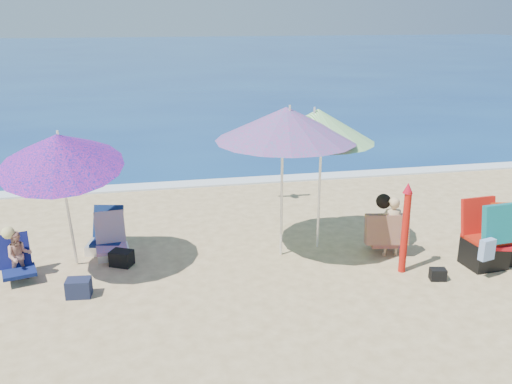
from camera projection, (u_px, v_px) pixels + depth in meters
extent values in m
plane|color=#D8BC84|center=(291.00, 285.00, 7.86)|extent=(120.00, 120.00, 0.00)
cube|color=navy|center=(162.00, 56.00, 49.79)|extent=(120.00, 80.00, 0.12)
cube|color=white|center=(233.00, 182.00, 12.60)|extent=(120.00, 0.50, 0.04)
cylinder|color=white|center=(282.00, 189.00, 8.51)|extent=(0.05, 0.05, 2.23)
cone|color=#DE1D79|center=(286.00, 124.00, 8.13)|extent=(2.46, 2.46, 0.50)
cylinder|color=silver|center=(290.00, 109.00, 8.01)|extent=(0.04, 0.04, 0.13)
cylinder|color=white|center=(320.00, 185.00, 8.82)|extent=(0.05, 0.05, 2.14)
cone|color=green|center=(318.00, 125.00, 8.45)|extent=(2.06, 2.06, 0.51)
cylinder|color=white|center=(314.00, 111.00, 8.32)|extent=(0.04, 0.04, 0.14)
cylinder|color=silver|center=(68.00, 209.00, 7.99)|extent=(0.06, 0.52, 1.92)
cone|color=#C01B8D|center=(59.00, 151.00, 7.49)|extent=(1.78, 1.84, 0.89)
cylinder|color=white|center=(58.00, 135.00, 7.40)|extent=(0.04, 0.06, 0.14)
cylinder|color=#B3150C|center=(405.00, 232.00, 8.08)|extent=(0.11, 0.11, 1.26)
cone|color=#B80D23|center=(408.00, 188.00, 7.89)|extent=(0.15, 0.15, 0.16)
cube|color=#0B1840|center=(108.00, 242.00, 8.91)|extent=(0.56, 0.51, 0.06)
cube|color=#0C1F47|center=(108.00, 221.00, 9.07)|extent=(0.53, 0.38, 0.51)
cube|color=silver|center=(104.00, 247.00, 8.95)|extent=(0.58, 0.54, 0.15)
cube|color=#E65155|center=(112.00, 248.00, 8.67)|extent=(0.51, 0.46, 0.06)
cube|color=#DD794E|center=(110.00, 227.00, 8.84)|extent=(0.50, 0.32, 0.50)
cube|color=silver|center=(113.00, 252.00, 8.76)|extent=(0.53, 0.48, 0.15)
cube|color=#B60D14|center=(494.00, 243.00, 8.30)|extent=(0.63, 0.59, 0.06)
cube|color=red|center=(492.00, 219.00, 8.53)|extent=(0.55, 0.28, 0.53)
cube|color=black|center=(493.00, 250.00, 8.57)|extent=(0.61, 0.57, 0.38)
cube|color=#A61C0B|center=(487.00, 239.00, 8.34)|extent=(0.62, 0.57, 0.06)
cube|color=red|center=(478.00, 216.00, 8.47)|extent=(0.59, 0.21, 0.58)
cube|color=black|center=(484.00, 253.00, 8.40)|extent=(0.60, 0.55, 0.41)
cube|color=#0B8A7C|center=(499.00, 224.00, 8.01)|extent=(0.53, 0.23, 0.59)
cube|color=#82A0D0|center=(487.00, 250.00, 7.90)|extent=(0.25, 0.16, 0.31)
imported|color=tan|center=(391.00, 226.00, 8.69)|extent=(0.39, 0.29, 0.98)
cube|color=#230D61|center=(386.00, 241.00, 8.89)|extent=(0.62, 0.57, 0.07)
cube|color=#340F6D|center=(387.00, 229.00, 8.67)|extent=(0.70, 0.35, 0.50)
sphere|color=black|center=(384.00, 201.00, 8.69)|extent=(0.24, 0.24, 0.24)
imported|color=tan|center=(19.00, 256.00, 7.92)|extent=(0.42, 0.37, 0.74)
cube|color=#0D194C|center=(19.00, 272.00, 7.90)|extent=(0.54, 0.50, 0.05)
cube|color=#0D1149|center=(13.00, 251.00, 8.01)|extent=(0.50, 0.37, 0.48)
sphere|color=#CBC575|center=(8.00, 233.00, 7.78)|extent=(0.18, 0.18, 0.18)
cube|color=#191F37|center=(79.00, 288.00, 7.52)|extent=(0.35, 0.27, 0.25)
cube|color=black|center=(122.00, 258.00, 8.44)|extent=(0.40, 0.36, 0.24)
cube|color=black|center=(438.00, 274.00, 7.99)|extent=(0.25, 0.20, 0.17)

